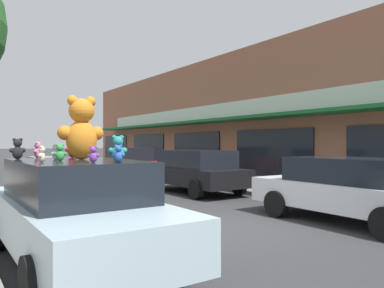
% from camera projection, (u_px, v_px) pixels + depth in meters
% --- Properties ---
extents(ground_plane, '(260.00, 260.00, 0.00)m').
position_uv_depth(ground_plane, '(212.00, 229.00, 7.89)').
color(ground_plane, '#333335').
extents(sidewalk_far, '(2.72, 90.00, 0.14)m').
position_uv_depth(sidewalk_far, '(363.00, 203.00, 10.94)').
color(sidewalk_far, gray).
rests_on(sidewalk_far, ground_plane).
extents(storefront_row, '(16.23, 34.46, 6.26)m').
position_uv_depth(storefront_row, '(326.00, 121.00, 22.34)').
color(storefront_row, '#9E6047').
rests_on(storefront_row, ground_plane).
extents(plush_art_car, '(2.00, 4.76, 1.56)m').
position_uv_depth(plush_art_car, '(75.00, 210.00, 5.62)').
color(plush_art_car, '#ADC6D1').
rests_on(plush_art_car, ground_plane).
extents(teddy_bear_giant, '(0.73, 0.45, 1.00)m').
position_uv_depth(teddy_bear_giant, '(81.00, 129.00, 5.86)').
color(teddy_bear_giant, orange).
rests_on(teddy_bear_giant, plush_art_car).
extents(teddy_bear_white, '(0.16, 0.17, 0.24)m').
position_uv_depth(teddy_bear_white, '(55.00, 152.00, 5.84)').
color(teddy_bear_white, white).
rests_on(teddy_bear_white, plush_art_car).
extents(teddy_bear_black, '(0.25, 0.15, 0.34)m').
position_uv_depth(teddy_bear_black, '(18.00, 149.00, 5.99)').
color(teddy_bear_black, black).
rests_on(teddy_bear_black, plush_art_car).
extents(teddy_bear_teal, '(0.28, 0.18, 0.37)m').
position_uv_depth(teddy_bear_teal, '(118.00, 149.00, 5.22)').
color(teddy_bear_teal, teal).
rests_on(teddy_bear_teal, plush_art_car).
extents(teddy_bear_pink, '(0.18, 0.20, 0.28)m').
position_uv_depth(teddy_bear_pink, '(38.00, 150.00, 6.31)').
color(teddy_bear_pink, pink).
rests_on(teddy_bear_pink, plush_art_car).
extents(teddy_bear_red, '(0.26, 0.17, 0.34)m').
position_uv_depth(teddy_bear_red, '(73.00, 148.00, 6.64)').
color(teddy_bear_red, red).
rests_on(teddy_bear_red, plush_art_car).
extents(teddy_bear_green, '(0.19, 0.12, 0.25)m').
position_uv_depth(teddy_bear_green, '(60.00, 153.00, 5.36)').
color(teddy_bear_green, green).
rests_on(teddy_bear_green, plush_art_car).
extents(teddy_bear_purple, '(0.16, 0.15, 0.23)m').
position_uv_depth(teddy_bear_purple, '(93.00, 154.00, 4.92)').
color(teddy_bear_purple, purple).
rests_on(teddy_bear_purple, plush_art_car).
extents(teddy_bear_blue, '(0.17, 0.15, 0.24)m').
position_uv_depth(teddy_bear_blue, '(118.00, 154.00, 5.00)').
color(teddy_bear_blue, blue).
rests_on(teddy_bear_blue, plush_art_car).
extents(teddy_bear_cream, '(0.13, 0.17, 0.22)m').
position_uv_depth(teddy_bear_cream, '(42.00, 154.00, 4.92)').
color(teddy_bear_cream, beige).
rests_on(teddy_bear_cream, plush_art_car).
extents(parked_car_far_left, '(1.99, 4.47, 1.48)m').
position_uv_depth(parked_car_far_left, '(349.00, 188.00, 8.54)').
color(parked_car_far_left, silver).
rests_on(parked_car_far_left, ground_plane).
extents(parked_car_far_center, '(2.03, 4.30, 1.56)m').
position_uv_depth(parked_car_far_center, '(196.00, 170.00, 13.70)').
color(parked_car_far_center, black).
rests_on(parked_car_far_center, ground_plane).
extents(parked_car_far_right, '(1.89, 4.10, 1.61)m').
position_uv_depth(parked_car_far_right, '(129.00, 163.00, 18.66)').
color(parked_car_far_right, maroon).
rests_on(parked_car_far_right, ground_plane).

